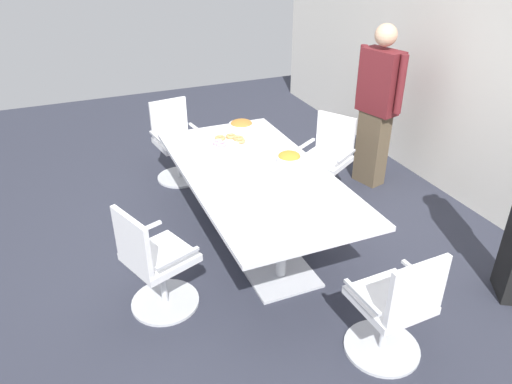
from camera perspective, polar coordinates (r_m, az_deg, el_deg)
ground_plane at (r=4.69m, az=-0.00°, el=-5.93°), size 10.00×10.00×0.01m
back_wall at (r=5.41m, az=24.79°, el=12.79°), size 8.00×0.10×2.80m
conference_table at (r=4.36m, az=-0.00°, el=0.86°), size 2.40×1.20×0.75m
office_chair_0 at (r=3.48m, az=15.85°, el=-13.24°), size 0.56×0.56×0.91m
office_chair_1 at (r=5.30m, az=8.26°, el=3.35°), size 0.74×0.74×0.91m
office_chair_2 at (r=5.76m, az=-9.34°, el=5.43°), size 0.61×0.61×0.91m
office_chair_3 at (r=3.81m, az=-11.76°, el=-8.42°), size 0.70×0.70×0.91m
person_standing_0 at (r=5.54m, az=14.00°, el=9.88°), size 0.61×0.32×1.79m
snack_bowl_pretzels at (r=5.18m, az=-1.72°, el=7.81°), size 0.26×0.26×0.11m
snack_bowl_chips_orange at (r=4.43m, az=3.91°, el=3.93°), size 0.23×0.23×0.12m
donut_platter at (r=4.88m, az=-3.20°, el=5.96°), size 0.33×0.33×0.04m
plate_stack at (r=4.11m, az=-3.08°, el=1.26°), size 0.22×0.22×0.04m
napkin_pile at (r=3.63m, az=-0.91°, el=-2.58°), size 0.17×0.17×0.06m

